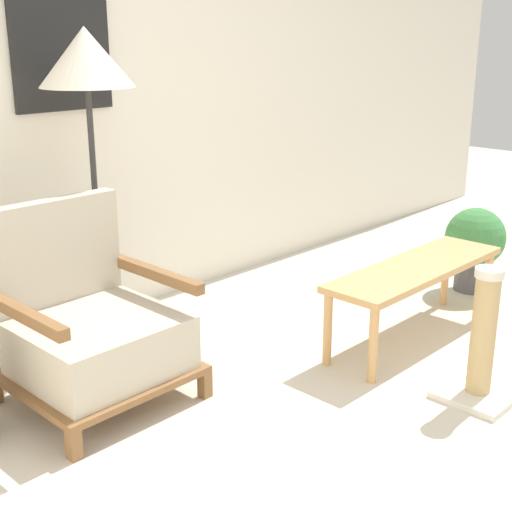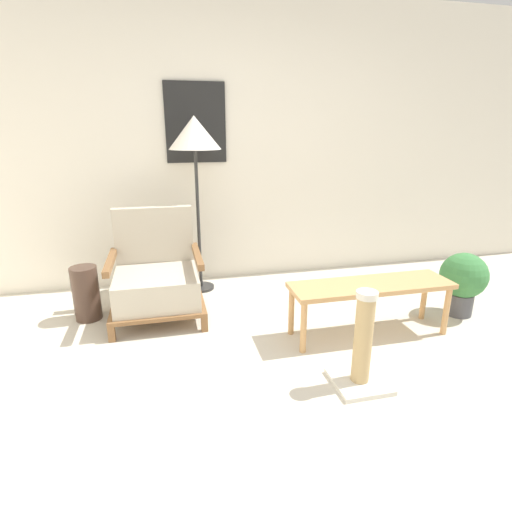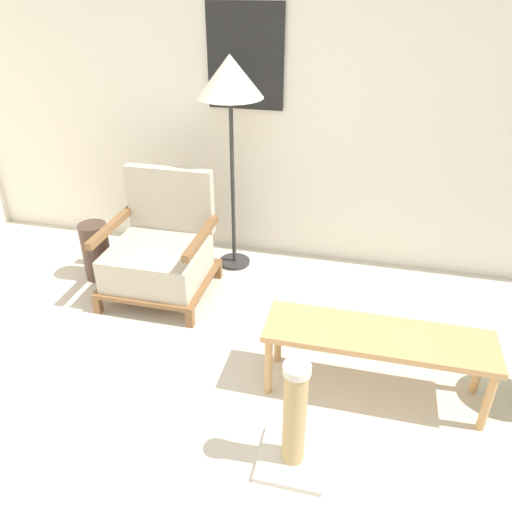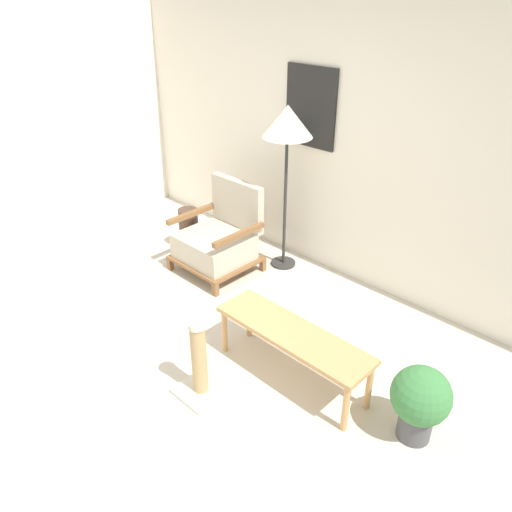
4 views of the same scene
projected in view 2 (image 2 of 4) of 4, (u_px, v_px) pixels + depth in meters
ground_plane at (334, 418)px, 2.17m from camera, size 14.00×14.00×0.00m
wall_back at (244, 144)px, 3.91m from camera, size 8.00×0.09×2.70m
armchair at (157, 279)px, 3.26m from camera, size 0.73×0.68×0.87m
floor_lamp at (195, 139)px, 3.49m from camera, size 0.46×0.46×1.61m
coffee_table at (371, 290)px, 2.95m from camera, size 1.22×0.35×0.41m
vase at (86, 293)px, 3.24m from camera, size 0.21×0.21×0.45m
potted_plant at (463, 279)px, 3.29m from camera, size 0.37×0.37×0.54m
scratching_post at (362, 350)px, 2.39m from camera, size 0.32×0.32×0.61m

